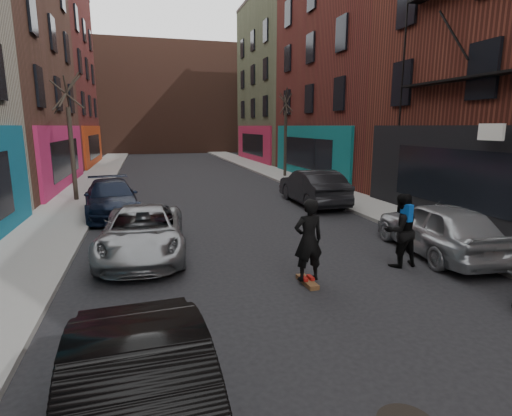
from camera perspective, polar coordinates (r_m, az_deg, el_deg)
sidewalk_left at (r=32.15m, az=-21.25°, el=4.75°), size 2.50×84.00×0.13m
sidewalk_right at (r=33.31m, az=0.74°, el=5.75°), size 2.50×84.00×0.13m
buildings_right at (r=24.72m, az=28.88°, el=20.81°), size 12.00×56.00×16.00m
building_far at (r=58.00m, az=-12.94°, el=14.83°), size 40.00×10.00×14.00m
tree_left_far at (r=20.06m, az=-25.04°, el=10.29°), size 2.00×2.00×6.50m
tree_right_far at (r=27.41m, az=4.24°, el=11.71°), size 2.00×2.00×6.80m
parked_left_far at (r=11.26m, az=-15.88°, el=-3.32°), size 2.46×4.85×1.31m
parked_left_end at (r=16.70m, az=-19.99°, el=1.34°), size 2.50×4.98×1.39m
parked_right_far at (r=11.98m, az=24.66°, el=-2.61°), size 2.24×4.54×1.49m
parked_right_end at (r=18.09m, az=8.11°, el=2.98°), size 1.78×4.83×1.58m
skateboard at (r=9.16m, az=7.33°, el=-10.41°), size 0.25×0.81×0.10m
skateboarder at (r=8.85m, az=7.49°, el=-4.55°), size 0.69×0.47×1.85m
pedestrian at (r=10.57m, az=19.93°, el=-3.00°), size 0.95×0.77×1.85m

